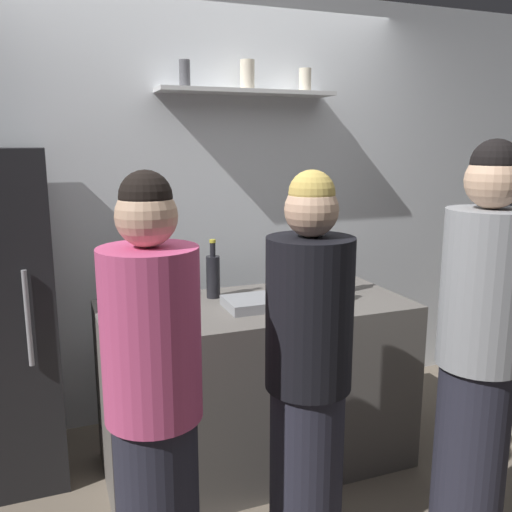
{
  "coord_description": "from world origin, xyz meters",
  "views": [
    {
      "loc": [
        -0.92,
        -2.04,
        1.7
      ],
      "look_at": [
        0.04,
        0.48,
        1.14
      ],
      "focal_mm": 38.4,
      "sensor_mm": 36.0,
      "label": 1
    }
  ],
  "objects_px": {
    "person_pink_top": "(154,407)",
    "wine_bottle_pale_glass": "(343,272)",
    "baking_pan": "(259,302)",
    "water_bottle_plastic": "(327,285)",
    "wine_bottle_dark_glass": "(213,275)",
    "wine_bottle_green_glass": "(122,282)",
    "person_blonde": "(308,378)",
    "utensil_holder": "(127,315)",
    "person_grey_hoodie": "(479,354)"
  },
  "relations": [
    {
      "from": "wine_bottle_dark_glass",
      "to": "person_grey_hoodie",
      "type": "relative_size",
      "value": 0.18
    },
    {
      "from": "person_pink_top",
      "to": "wine_bottle_pale_glass",
      "type": "bearing_deg",
      "value": 34.31
    },
    {
      "from": "wine_bottle_dark_glass",
      "to": "water_bottle_plastic",
      "type": "bearing_deg",
      "value": -32.2
    },
    {
      "from": "wine_bottle_dark_glass",
      "to": "water_bottle_plastic",
      "type": "relative_size",
      "value": 1.38
    },
    {
      "from": "wine_bottle_pale_glass",
      "to": "utensil_holder",
      "type": "bearing_deg",
      "value": -171.21
    },
    {
      "from": "wine_bottle_pale_glass",
      "to": "wine_bottle_dark_glass",
      "type": "distance_m",
      "value": 0.72
    },
    {
      "from": "utensil_holder",
      "to": "person_blonde",
      "type": "bearing_deg",
      "value": -42.48
    },
    {
      "from": "person_blonde",
      "to": "wine_bottle_dark_glass",
      "type": "bearing_deg",
      "value": -26.5
    },
    {
      "from": "wine_bottle_dark_glass",
      "to": "wine_bottle_green_glass",
      "type": "bearing_deg",
      "value": 175.33
    },
    {
      "from": "person_grey_hoodie",
      "to": "baking_pan",
      "type": "bearing_deg",
      "value": 104.61
    },
    {
      "from": "wine_bottle_green_glass",
      "to": "wine_bottle_dark_glass",
      "type": "height_order",
      "value": "wine_bottle_green_glass"
    },
    {
      "from": "utensil_holder",
      "to": "person_grey_hoodie",
      "type": "xyz_separation_m",
      "value": [
        1.31,
        -0.73,
        -0.1
      ]
    },
    {
      "from": "wine_bottle_dark_glass",
      "to": "person_pink_top",
      "type": "relative_size",
      "value": 0.19
    },
    {
      "from": "baking_pan",
      "to": "person_pink_top",
      "type": "xyz_separation_m",
      "value": [
        -0.66,
        -0.68,
        -0.12
      ]
    },
    {
      "from": "baking_pan",
      "to": "wine_bottle_dark_glass",
      "type": "xyz_separation_m",
      "value": [
        -0.16,
        0.25,
        0.1
      ]
    },
    {
      "from": "water_bottle_plastic",
      "to": "utensil_holder",
      "type": "bearing_deg",
      "value": -179.17
    },
    {
      "from": "baking_pan",
      "to": "water_bottle_plastic",
      "type": "height_order",
      "value": "water_bottle_plastic"
    },
    {
      "from": "wine_bottle_dark_glass",
      "to": "person_pink_top",
      "type": "distance_m",
      "value": 1.08
    },
    {
      "from": "water_bottle_plastic",
      "to": "person_pink_top",
      "type": "distance_m",
      "value": 1.2
    },
    {
      "from": "wine_bottle_dark_glass",
      "to": "person_pink_top",
      "type": "bearing_deg",
      "value": -117.98
    },
    {
      "from": "person_pink_top",
      "to": "utensil_holder",
      "type": "bearing_deg",
      "value": 91.13
    },
    {
      "from": "baking_pan",
      "to": "person_blonde",
      "type": "bearing_deg",
      "value": -93.96
    },
    {
      "from": "person_pink_top",
      "to": "water_bottle_plastic",
      "type": "bearing_deg",
      "value": 32.44
    },
    {
      "from": "utensil_holder",
      "to": "person_blonde",
      "type": "relative_size",
      "value": 0.14
    },
    {
      "from": "baking_pan",
      "to": "person_pink_top",
      "type": "relative_size",
      "value": 0.21
    },
    {
      "from": "person_pink_top",
      "to": "person_blonde",
      "type": "relative_size",
      "value": 1.01
    },
    {
      "from": "water_bottle_plastic",
      "to": "person_grey_hoodie",
      "type": "bearing_deg",
      "value": -68.12
    },
    {
      "from": "utensil_holder",
      "to": "wine_bottle_pale_glass",
      "type": "distance_m",
      "value": 1.21
    },
    {
      "from": "wine_bottle_green_glass",
      "to": "person_blonde",
      "type": "distance_m",
      "value": 1.13
    },
    {
      "from": "wine_bottle_dark_glass",
      "to": "utensil_holder",
      "type": "bearing_deg",
      "value": -146.05
    },
    {
      "from": "wine_bottle_green_glass",
      "to": "wine_bottle_dark_glass",
      "type": "distance_m",
      "value": 0.47
    },
    {
      "from": "wine_bottle_green_glass",
      "to": "water_bottle_plastic",
      "type": "height_order",
      "value": "wine_bottle_green_glass"
    },
    {
      "from": "baking_pan",
      "to": "wine_bottle_green_glass",
      "type": "xyz_separation_m",
      "value": [
        -0.63,
        0.29,
        0.09
      ]
    },
    {
      "from": "wine_bottle_green_glass",
      "to": "baking_pan",
      "type": "bearing_deg",
      "value": -24.77
    },
    {
      "from": "person_blonde",
      "to": "person_pink_top",
      "type": "bearing_deg",
      "value": 59.34
    },
    {
      "from": "wine_bottle_dark_glass",
      "to": "person_blonde",
      "type": "distance_m",
      "value": 0.94
    },
    {
      "from": "person_pink_top",
      "to": "person_blonde",
      "type": "bearing_deg",
      "value": 4.35
    },
    {
      "from": "baking_pan",
      "to": "wine_bottle_dark_glass",
      "type": "distance_m",
      "value": 0.32
    },
    {
      "from": "baking_pan",
      "to": "wine_bottle_pale_glass",
      "type": "relative_size",
      "value": 1.1
    },
    {
      "from": "utensil_holder",
      "to": "person_pink_top",
      "type": "xyz_separation_m",
      "value": [
        0.0,
        -0.6,
        -0.16
      ]
    },
    {
      "from": "wine_bottle_pale_glass",
      "to": "baking_pan",
      "type": "bearing_deg",
      "value": -169.08
    },
    {
      "from": "wine_bottle_green_glass",
      "to": "wine_bottle_pale_glass",
      "type": "bearing_deg",
      "value": -9.16
    },
    {
      "from": "utensil_holder",
      "to": "wine_bottle_dark_glass",
      "type": "distance_m",
      "value": 0.6
    },
    {
      "from": "person_pink_top",
      "to": "person_blonde",
      "type": "xyz_separation_m",
      "value": [
        0.62,
        0.04,
        -0.01
      ]
    },
    {
      "from": "baking_pan",
      "to": "utensil_holder",
      "type": "height_order",
      "value": "utensil_holder"
    },
    {
      "from": "utensil_holder",
      "to": "wine_bottle_dark_glass",
      "type": "bearing_deg",
      "value": 33.95
    },
    {
      "from": "water_bottle_plastic",
      "to": "baking_pan",
      "type": "bearing_deg",
      "value": 169.03
    },
    {
      "from": "wine_bottle_pale_glass",
      "to": "water_bottle_plastic",
      "type": "bearing_deg",
      "value": -138.05
    },
    {
      "from": "wine_bottle_pale_glass",
      "to": "person_blonde",
      "type": "relative_size",
      "value": 0.19
    },
    {
      "from": "utensil_holder",
      "to": "wine_bottle_pale_glass",
      "type": "xyz_separation_m",
      "value": [
        1.2,
        0.19,
        0.05
      ]
    }
  ]
}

